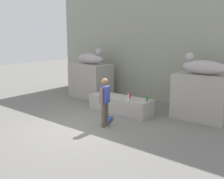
% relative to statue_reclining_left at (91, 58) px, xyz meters
% --- Properties ---
extents(ground_plane, '(40.00, 40.00, 0.00)m').
position_rel_statue_reclining_left_xyz_m(ground_plane, '(2.80, -3.60, -1.94)').
color(ground_plane, slate).
extents(facade_wall, '(11.87, 0.60, 5.84)m').
position_rel_statue_reclining_left_xyz_m(facade_wall, '(2.80, 1.53, 0.98)').
color(facade_wall, gray).
rests_on(facade_wall, ground_plane).
extents(pedestal_left, '(1.94, 1.30, 1.66)m').
position_rel_statue_reclining_left_xyz_m(pedestal_left, '(-0.04, -0.00, -1.11)').
color(pedestal_left, '#A39E93').
rests_on(pedestal_left, ground_plane).
extents(pedestal_right, '(1.94, 1.30, 1.66)m').
position_rel_statue_reclining_left_xyz_m(pedestal_right, '(5.64, -0.00, -1.11)').
color(pedestal_right, '#A39E93').
rests_on(pedestal_right, ground_plane).
extents(statue_reclining_left, '(1.60, 0.57, 0.78)m').
position_rel_statue_reclining_left_xyz_m(statue_reclining_left, '(0.00, 0.00, 0.00)').
color(statue_reclining_left, '#AEA6A5').
rests_on(statue_reclining_left, pedestal_left).
extents(statue_reclining_right, '(1.60, 0.57, 0.78)m').
position_rel_statue_reclining_left_xyz_m(statue_reclining_right, '(5.60, -0.00, 0.00)').
color(statue_reclining_right, '#AEA6A5').
rests_on(statue_reclining_right, pedestal_right).
extents(ledge_block, '(2.69, 0.86, 0.63)m').
position_rel_statue_reclining_left_xyz_m(ledge_block, '(2.80, -1.25, -1.63)').
color(ledge_block, '#A39E93').
rests_on(ledge_block, ground_plane).
extents(skater, '(0.27, 0.53, 1.67)m').
position_rel_statue_reclining_left_xyz_m(skater, '(3.44, -2.94, -1.02)').
color(skater, brown).
rests_on(skater, ground_plane).
extents(skateboard, '(0.51, 0.81, 0.08)m').
position_rel_statue_reclining_left_xyz_m(skateboard, '(3.22, -2.51, -1.88)').
color(skateboard, navy).
rests_on(skateboard, ground_plane).
extents(bottle_clear, '(0.06, 0.06, 0.30)m').
position_rel_statue_reclining_left_xyz_m(bottle_clear, '(3.42, -1.57, -1.19)').
color(bottle_clear, silver).
rests_on(bottle_clear, ledge_block).
extents(bottle_green, '(0.08, 0.08, 0.27)m').
position_rel_statue_reclining_left_xyz_m(bottle_green, '(4.00, -1.18, -1.21)').
color(bottle_green, '#1E722D').
rests_on(bottle_green, ledge_block).
extents(bottle_red, '(0.07, 0.07, 0.25)m').
position_rel_statue_reclining_left_xyz_m(bottle_red, '(3.22, -1.18, -1.22)').
color(bottle_red, red).
rests_on(bottle_red, ledge_block).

